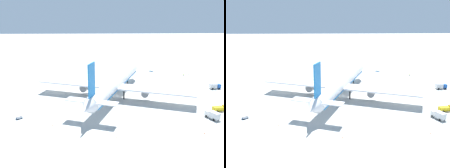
{
  "view_description": "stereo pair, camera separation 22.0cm",
  "coord_description": "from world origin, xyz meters",
  "views": [
    {
      "loc": [
        -124.66,
        5.68,
        43.47
      ],
      "look_at": [
        4.89,
        1.69,
        4.75
      ],
      "focal_mm": 42.49,
      "sensor_mm": 36.0,
      "label": 1
    },
    {
      "loc": [
        -124.67,
        5.46,
        43.47
      ],
      "look_at": [
        4.89,
        1.69,
        4.75
      ],
      "focal_mm": 42.49,
      "sensor_mm": 36.0,
      "label": 2
    }
  ],
  "objects": [
    {
      "name": "traffic_cone_2",
      "position": [
        -43.75,
        1.55,
        0.28
      ],
      "size": [
        0.36,
        0.36,
        0.55
      ],
      "primitive_type": "cone",
      "color": "orange",
      "rests_on": "ground"
    },
    {
      "name": "baggage_cart_0",
      "position": [
        49.81,
        -26.45,
        0.27
      ],
      "size": [
        2.89,
        2.91,
        0.4
      ],
      "color": "#26598C",
      "rests_on": "ground"
    },
    {
      "name": "ground_worker_0",
      "position": [
        39.77,
        -49.22,
        0.87
      ],
      "size": [
        0.48,
        0.48,
        1.71
      ],
      "color": "black",
      "rests_on": "ground"
    },
    {
      "name": "traffic_cone_1",
      "position": [
        -33.38,
        25.3,
        0.28
      ],
      "size": [
        0.36,
        0.36,
        0.55
      ],
      "primitive_type": "cone",
      "color": "orange",
      "rests_on": "ground"
    },
    {
      "name": "airliner",
      "position": [
        -1.25,
        0.53,
        6.77
      ],
      "size": [
        74.73,
        75.35,
        23.04
      ],
      "color": "white",
      "rests_on": "ground"
    },
    {
      "name": "service_truck_1",
      "position": [
        -28.77,
        -37.34,
        1.66
      ],
      "size": [
        6.57,
        4.8,
        3.07
      ],
      "color": "white",
      "rests_on": "ground"
    },
    {
      "name": "ground_plane",
      "position": [
        0.0,
        0.0,
        0.0
      ],
      "size": [
        600.0,
        600.0,
        0.0
      ],
      "primitive_type": "plane",
      "color": "#B2B2AD"
    },
    {
      "name": "baggage_cart_2",
      "position": [
        -26.51,
        39.67,
        0.72
      ],
      "size": [
        2.67,
        2.69,
        1.3
      ],
      "color": "#26598C",
      "rests_on": "ground"
    },
    {
      "name": "traffic_cone_0",
      "position": [
        44.89,
        -30.65,
        0.28
      ],
      "size": [
        0.36,
        0.36,
        0.55
      ],
      "primitive_type": "cone",
      "color": "orange",
      "rests_on": "ground"
    },
    {
      "name": "ground_worker_1",
      "position": [
        36.84,
        -44.77,
        0.91
      ],
      "size": [
        0.52,
        0.52,
        1.78
      ],
      "color": "#3F3F47",
      "rests_on": "ground"
    },
    {
      "name": "traffic_cone_3",
      "position": [
        -41.53,
        -29.41,
        0.28
      ],
      "size": [
        0.36,
        0.36,
        0.55
      ],
      "primitive_type": "cone",
      "color": "orange",
      "rests_on": "ground"
    },
    {
      "name": "service_truck_2",
      "position": [
        10.0,
        -53.99,
        1.63
      ],
      "size": [
        2.81,
        5.68,
        3.02
      ],
      "color": "#194CA5",
      "rests_on": "ground"
    },
    {
      "name": "service_truck_0",
      "position": [
        -20.97,
        -43.95,
        1.29
      ],
      "size": [
        3.46,
        6.98,
        2.41
      ],
      "color": "yellow",
      "rests_on": "ground"
    }
  ]
}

